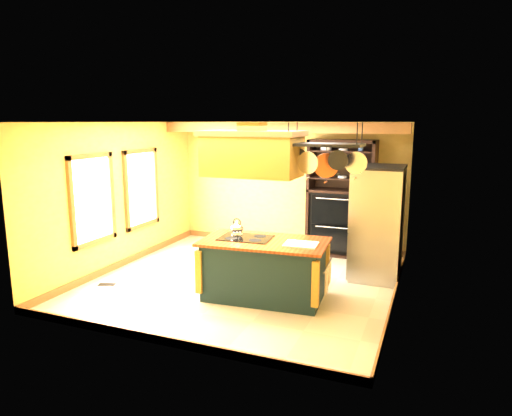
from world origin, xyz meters
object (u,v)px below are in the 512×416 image
Objects in this scene: kitchen_island at (264,269)px; pot_rack at (325,152)px; hutch at (341,211)px; refrigerator at (377,225)px; range_hood at (252,152)px.

kitchen_island is 2.03m from pot_rack.
refrigerator is at bearing -54.21° from hutch.
range_hood is at bearing 175.87° from kitchen_island.
kitchen_island is at bearing 0.17° from range_hood.
range_hood reaches higher than kitchen_island.
hutch is at bearing 95.89° from pot_rack.
pot_rack is at bearing 0.63° from range_hood.
hutch is at bearing 73.86° from range_hood.
hutch reaches higher than kitchen_island.
hutch is (0.82, 2.82, -1.35)m from range_hood.
pot_rack is (1.10, 0.01, 0.03)m from range_hood.
pot_rack is 0.48× the size of hutch.
range_hood is at bearing -179.37° from pot_rack.
pot_rack is (0.91, 0.01, 1.82)m from kitchen_island.
range_hood is 3.23m from hutch.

